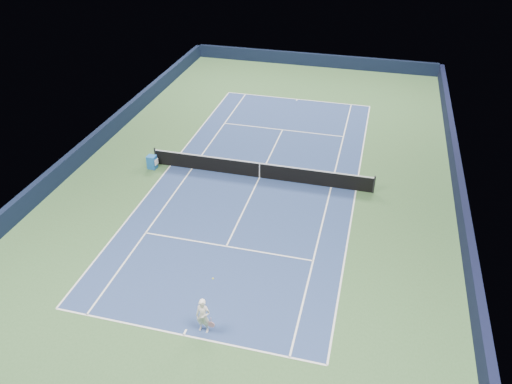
# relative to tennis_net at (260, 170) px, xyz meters

# --- Properties ---
(ground) EXTENTS (40.00, 40.00, 0.00)m
(ground) POSITION_rel_tennis_net_xyz_m (0.00, 0.00, -0.50)
(ground) COLOR #355830
(ground) RESTS_ON ground
(wall_far) EXTENTS (22.00, 0.35, 1.10)m
(wall_far) POSITION_rel_tennis_net_xyz_m (0.00, 19.82, 0.05)
(wall_far) COLOR black
(wall_far) RESTS_ON ground
(wall_right) EXTENTS (0.35, 40.00, 1.10)m
(wall_right) POSITION_rel_tennis_net_xyz_m (10.82, 0.00, 0.05)
(wall_right) COLOR black
(wall_right) RESTS_ON ground
(wall_left) EXTENTS (0.35, 40.00, 1.10)m
(wall_left) POSITION_rel_tennis_net_xyz_m (-10.82, 0.00, 0.05)
(wall_left) COLOR #111933
(wall_left) RESTS_ON ground
(court_surface) EXTENTS (10.97, 23.77, 0.01)m
(court_surface) POSITION_rel_tennis_net_xyz_m (0.00, 0.00, -0.50)
(court_surface) COLOR navy
(court_surface) RESTS_ON ground
(baseline_far) EXTENTS (10.97, 0.08, 0.00)m
(baseline_far) POSITION_rel_tennis_net_xyz_m (0.00, 11.88, -0.50)
(baseline_far) COLOR white
(baseline_far) RESTS_ON ground
(baseline_near) EXTENTS (10.97, 0.08, 0.00)m
(baseline_near) POSITION_rel_tennis_net_xyz_m (0.00, -11.88, -0.50)
(baseline_near) COLOR white
(baseline_near) RESTS_ON ground
(sideline_doubles_right) EXTENTS (0.08, 23.77, 0.00)m
(sideline_doubles_right) POSITION_rel_tennis_net_xyz_m (5.49, 0.00, -0.50)
(sideline_doubles_right) COLOR white
(sideline_doubles_right) RESTS_ON ground
(sideline_doubles_left) EXTENTS (0.08, 23.77, 0.00)m
(sideline_doubles_left) POSITION_rel_tennis_net_xyz_m (-5.49, 0.00, -0.50)
(sideline_doubles_left) COLOR white
(sideline_doubles_left) RESTS_ON ground
(sideline_singles_right) EXTENTS (0.08, 23.77, 0.00)m
(sideline_singles_right) POSITION_rel_tennis_net_xyz_m (4.12, 0.00, -0.50)
(sideline_singles_right) COLOR white
(sideline_singles_right) RESTS_ON ground
(sideline_singles_left) EXTENTS (0.08, 23.77, 0.00)m
(sideline_singles_left) POSITION_rel_tennis_net_xyz_m (-4.12, 0.00, -0.50)
(sideline_singles_left) COLOR white
(sideline_singles_left) RESTS_ON ground
(service_line_far) EXTENTS (8.23, 0.08, 0.00)m
(service_line_far) POSITION_rel_tennis_net_xyz_m (0.00, 6.40, -0.50)
(service_line_far) COLOR white
(service_line_far) RESTS_ON ground
(service_line_near) EXTENTS (8.23, 0.08, 0.00)m
(service_line_near) POSITION_rel_tennis_net_xyz_m (0.00, -6.40, -0.50)
(service_line_near) COLOR white
(service_line_near) RESTS_ON ground
(center_service_line) EXTENTS (0.08, 12.80, 0.00)m
(center_service_line) POSITION_rel_tennis_net_xyz_m (0.00, 0.00, -0.50)
(center_service_line) COLOR white
(center_service_line) RESTS_ON ground
(center_mark_far) EXTENTS (0.08, 0.30, 0.00)m
(center_mark_far) POSITION_rel_tennis_net_xyz_m (0.00, 11.73, -0.50)
(center_mark_far) COLOR white
(center_mark_far) RESTS_ON ground
(center_mark_near) EXTENTS (0.08, 0.30, 0.00)m
(center_mark_near) POSITION_rel_tennis_net_xyz_m (0.00, -11.73, -0.50)
(center_mark_near) COLOR white
(center_mark_near) RESTS_ON ground
(tennis_net) EXTENTS (12.90, 0.10, 1.07)m
(tennis_net) POSITION_rel_tennis_net_xyz_m (0.00, 0.00, 0.00)
(tennis_net) COLOR black
(tennis_net) RESTS_ON ground
(sponsor_cube) EXTENTS (0.58, 0.47, 0.81)m
(sponsor_cube) POSITION_rel_tennis_net_xyz_m (-6.40, -0.52, -0.10)
(sponsor_cube) COLOR #1C5DAD
(sponsor_cube) RESTS_ON ground
(tennis_player) EXTENTS (0.75, 1.23, 1.83)m
(tennis_player) POSITION_rel_tennis_net_xyz_m (0.69, -11.45, 0.28)
(tennis_player) COLOR white
(tennis_player) RESTS_ON ground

